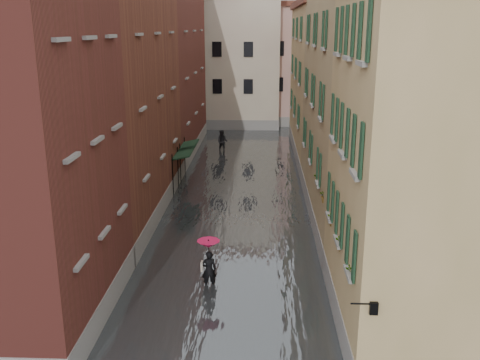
# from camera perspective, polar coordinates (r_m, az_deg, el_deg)

# --- Properties ---
(ground) EXTENTS (120.00, 120.00, 0.00)m
(ground) POSITION_cam_1_polar(r_m,az_deg,el_deg) (21.30, -1.62, -12.27)
(ground) COLOR slate
(ground) RESTS_ON ground
(floodwater) EXTENTS (10.00, 60.00, 0.20)m
(floodwater) POSITION_cam_1_polar(r_m,az_deg,el_deg) (33.27, -0.09, -1.43)
(floodwater) COLOR #484D50
(floodwater) RESTS_ON ground
(building_left_near) EXTENTS (6.00, 8.00, 13.00)m
(building_left_near) POSITION_cam_1_polar(r_m,az_deg,el_deg) (19.02, -23.81, 3.76)
(building_left_near) COLOR maroon
(building_left_near) RESTS_ON ground
(building_left_mid) EXTENTS (6.00, 14.00, 12.50)m
(building_left_mid) POSITION_cam_1_polar(r_m,az_deg,el_deg) (29.19, -14.44, 7.98)
(building_left_mid) COLOR brown
(building_left_mid) RESTS_ON ground
(building_left_far) EXTENTS (6.00, 16.00, 14.00)m
(building_left_far) POSITION_cam_1_polar(r_m,az_deg,el_deg) (43.62, -8.88, 11.81)
(building_left_far) COLOR maroon
(building_left_far) RESTS_ON ground
(building_right_near) EXTENTS (6.00, 8.00, 11.50)m
(building_right_near) POSITION_cam_1_polar(r_m,az_deg,el_deg) (18.16, 20.39, 1.15)
(building_right_near) COLOR #9C8650
(building_right_near) RESTS_ON ground
(building_right_mid) EXTENTS (6.00, 14.00, 13.00)m
(building_right_mid) POSITION_cam_1_polar(r_m,az_deg,el_deg) (28.50, 13.91, 8.34)
(building_right_mid) COLOR tan
(building_right_mid) RESTS_ON ground
(building_right_far) EXTENTS (6.00, 16.00, 11.50)m
(building_right_far) POSITION_cam_1_polar(r_m,az_deg,el_deg) (43.29, 10.00, 10.07)
(building_right_far) COLOR #9C8650
(building_right_far) RESTS_ON ground
(building_end_cream) EXTENTS (12.00, 9.00, 13.00)m
(building_end_cream) POSITION_cam_1_polar(r_m,az_deg,el_deg) (56.98, -2.08, 12.44)
(building_end_cream) COLOR beige
(building_end_cream) RESTS_ON ground
(building_end_pink) EXTENTS (10.00, 9.00, 12.00)m
(building_end_pink) POSITION_cam_1_polar(r_m,az_deg,el_deg) (59.02, 7.02, 11.98)
(building_end_pink) COLOR #CB9A8E
(building_end_pink) RESTS_ON ground
(awning_near) EXTENTS (1.09, 3.12, 2.80)m
(awning_near) POSITION_cam_1_polar(r_m,az_deg,el_deg) (33.46, -6.03, 2.79)
(awning_near) COLOR black
(awning_near) RESTS_ON ground
(awning_far) EXTENTS (1.09, 3.13, 2.80)m
(awning_far) POSITION_cam_1_polar(r_m,az_deg,el_deg) (35.43, -5.56, 3.55)
(awning_far) COLOR black
(awning_far) RESTS_ON ground
(wall_lantern) EXTENTS (0.71, 0.22, 0.35)m
(wall_lantern) POSITION_cam_1_polar(r_m,az_deg,el_deg) (14.85, 13.96, -13.03)
(wall_lantern) COLOR black
(wall_lantern) RESTS_ON ground
(window_planters) EXTENTS (0.59, 10.88, 0.84)m
(window_planters) POSITION_cam_1_polar(r_m,az_deg,el_deg) (20.46, 10.00, -3.00)
(window_planters) COLOR #9D3933
(window_planters) RESTS_ON ground
(pedestrian_main) EXTENTS (0.92, 0.92, 2.06)m
(pedestrian_main) POSITION_cam_1_polar(r_m,az_deg,el_deg) (21.34, -3.36, -8.52)
(pedestrian_main) COLOR black
(pedestrian_main) RESTS_ON ground
(pedestrian_far) EXTENTS (1.06, 0.91, 1.89)m
(pedestrian_far) POSITION_cam_1_polar(r_m,az_deg,el_deg) (44.22, -1.90, 4.12)
(pedestrian_far) COLOR black
(pedestrian_far) RESTS_ON ground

